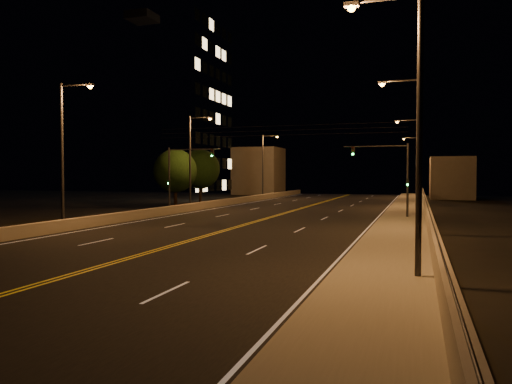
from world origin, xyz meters
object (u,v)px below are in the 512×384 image
(traffic_signal_left, at_px, (179,172))
(streetlight_4, at_px, (65,146))
(streetlight_3, at_px, (417,163))
(streetlight_6, at_px, (264,162))
(traffic_signal_right, at_px, (394,172))
(tree_1, at_px, (200,169))
(streetlight_0, at_px, (411,117))
(streetlight_1, at_px, (414,144))
(tree_0, at_px, (175,171))
(building_tower, at_px, (143,110))
(streetlight_5, at_px, (192,156))
(streetlight_2, at_px, (416,157))

(traffic_signal_left, bearing_deg, streetlight_4, -94.69)
(traffic_signal_left, bearing_deg, streetlight_3, 63.16)
(streetlight_6, relative_size, traffic_signal_right, 1.56)
(streetlight_6, xyz_separation_m, traffic_signal_left, (1.14, -30.00, -1.62))
(traffic_signal_right, relative_size, tree_1, 0.88)
(streetlight_0, distance_m, traffic_signal_right, 23.86)
(streetlight_1, height_order, tree_0, streetlight_1)
(streetlight_1, distance_m, traffic_signal_left, 22.26)
(building_tower, height_order, tree_1, building_tower)
(streetlight_0, xyz_separation_m, streetlight_5, (-21.46, 28.98, 0.00))
(tree_0, bearing_deg, streetlight_3, 52.30)
(streetlight_0, relative_size, streetlight_2, 1.00)
(streetlight_4, relative_size, tree_1, 1.38)
(streetlight_0, bearing_deg, streetlight_5, 126.52)
(streetlight_6, distance_m, traffic_signal_right, 36.05)
(traffic_signal_right, bearing_deg, streetlight_1, -80.24)
(building_tower, bearing_deg, traffic_signal_right, -35.16)
(streetlight_6, bearing_deg, streetlight_5, -90.00)
(traffic_signal_right, bearing_deg, streetlight_2, 83.81)
(streetlight_1, height_order, streetlight_6, same)
(streetlight_1, distance_m, building_tower, 54.73)
(streetlight_1, bearing_deg, streetlight_3, 90.00)
(traffic_signal_right, relative_size, tree_0, 0.95)
(streetlight_5, bearing_deg, building_tower, 130.43)
(streetlight_4, bearing_deg, traffic_signal_right, 34.81)
(streetlight_2, height_order, streetlight_5, same)
(streetlight_6, distance_m, tree_0, 22.28)
(tree_1, bearing_deg, traffic_signal_left, -71.45)
(tree_0, distance_m, tree_1, 9.58)
(traffic_signal_right, xyz_separation_m, building_tower, (-38.70, 27.26, 9.75))
(streetlight_4, height_order, tree_0, streetlight_4)
(traffic_signal_right, bearing_deg, building_tower, 144.84)
(streetlight_4, xyz_separation_m, traffic_signal_left, (1.14, 13.85, -1.62))
(building_tower, bearing_deg, streetlight_4, -65.45)
(streetlight_1, relative_size, streetlight_3, 1.00)
(streetlight_6, height_order, building_tower, building_tower)
(streetlight_5, bearing_deg, tree_0, 140.34)
(streetlight_6, height_order, tree_1, streetlight_6)
(streetlight_3, height_order, tree_0, streetlight_3)
(streetlight_4, distance_m, building_tower, 45.93)
(streetlight_3, height_order, streetlight_4, same)
(streetlight_1, height_order, streetlight_4, same)
(streetlight_0, xyz_separation_m, tree_0, (-24.84, 31.78, -1.44))
(streetlight_0, distance_m, streetlight_4, 23.64)
(streetlight_0, distance_m, tree_1, 48.89)
(streetlight_2, relative_size, tree_1, 1.38)
(streetlight_5, distance_m, tree_0, 4.62)
(streetlight_3, distance_m, streetlight_4, 58.12)
(building_tower, distance_m, tree_0, 26.43)
(tree_0, height_order, tree_1, tree_1)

